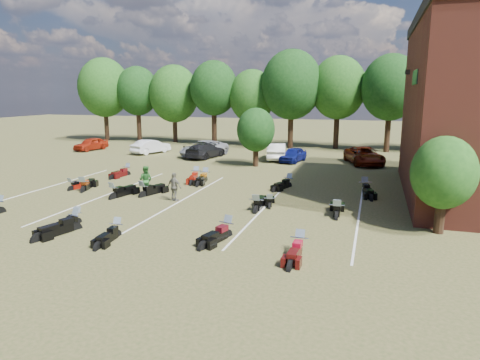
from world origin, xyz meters
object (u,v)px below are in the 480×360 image
at_px(car_4, 293,155).
at_px(person_grey, 174,187).
at_px(person_green, 146,180).
at_px(motorcycle_14, 127,175).
at_px(car_0, 91,144).
at_px(motorcycle_3, 77,224).
at_px(motorcycle_7, 72,190).

distance_m(car_4, person_grey, 16.55).
height_order(person_green, motorcycle_14, person_green).
distance_m(car_0, motorcycle_3, 27.71).
relative_size(motorcycle_3, motorcycle_14, 0.91).
bearing_deg(motorcycle_7, car_0, -44.63).
distance_m(person_green, motorcycle_3, 6.41).
height_order(motorcycle_3, motorcycle_7, motorcycle_3).
xyz_separation_m(car_4, motorcycle_7, (-11.52, -15.58, -0.65)).
height_order(car_0, motorcycle_3, car_0).
relative_size(motorcycle_7, motorcycle_14, 0.90).
xyz_separation_m(person_grey, motorcycle_7, (-7.57, 0.49, -0.84)).
height_order(motorcycle_3, motorcycle_14, motorcycle_14).
bearing_deg(motorcycle_3, motorcycle_7, 128.25).
height_order(car_4, person_grey, person_grey).
xyz_separation_m(car_0, motorcycle_7, (10.83, -16.82, -0.68)).
relative_size(car_4, motorcycle_3, 1.85).
bearing_deg(person_green, car_0, -50.07).
bearing_deg(car_4, motorcycle_3, -96.02).
bearing_deg(person_green, car_4, -117.20).
height_order(car_0, motorcycle_14, car_0).
height_order(car_4, motorcycle_3, car_4).
relative_size(person_grey, motorcycle_3, 0.81).
distance_m(person_green, motorcycle_7, 5.26).
xyz_separation_m(car_0, motorcycle_3, (15.86, -22.71, -0.68)).
xyz_separation_m(person_grey, motorcycle_3, (-2.54, -5.41, -0.84)).
bearing_deg(car_0, motorcycle_3, -44.67).
relative_size(car_4, motorcycle_14, 1.67).
xyz_separation_m(person_green, person_grey, (2.40, -0.94, -0.06)).
bearing_deg(car_0, motorcycle_7, -46.82).
distance_m(motorcycle_3, motorcycle_7, 7.75).
height_order(car_0, person_grey, person_grey).
distance_m(car_0, person_grey, 25.26).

